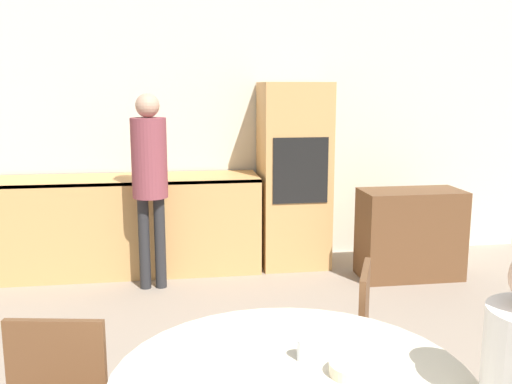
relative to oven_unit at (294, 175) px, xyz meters
The scene contains 8 objects.
wall_back 0.82m from the oven_unit, 151.14° to the left, with size 6.29×0.05×2.60m.
kitchen_counter 1.68m from the oven_unit, behind, with size 2.55×0.60×0.89m.
oven_unit is the anchor object (origin of this frame).
sideboard 1.20m from the oven_unit, 29.54° to the right, with size 0.90×0.45×0.80m.
chair_far_right 2.79m from the oven_unit, 97.18° to the right, with size 0.52×0.52×0.86m.
person_standing 1.43m from the oven_unit, 159.70° to the right, with size 0.30×0.30×1.66m.
cup 3.47m from the oven_unit, 101.55° to the right, with size 0.07×0.07×0.08m.
bowl_near 3.57m from the oven_unit, 98.98° to the right, with size 0.17×0.17×0.04m.
Camera 1 is at (-0.55, -0.18, 1.72)m, focal length 40.00 mm.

